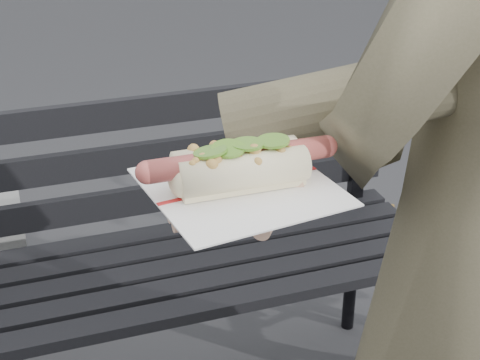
% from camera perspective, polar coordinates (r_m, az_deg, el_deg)
% --- Properties ---
extents(park_bench, '(1.50, 0.44, 0.88)m').
position_cam_1_polar(park_bench, '(1.95, -7.67, -4.76)').
color(park_bench, black).
rests_on(park_bench, ground).
extents(held_hotdog, '(0.64, 0.31, 0.20)m').
position_cam_1_polar(held_hotdog, '(0.91, 10.75, 5.51)').
color(held_hotdog, brown).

